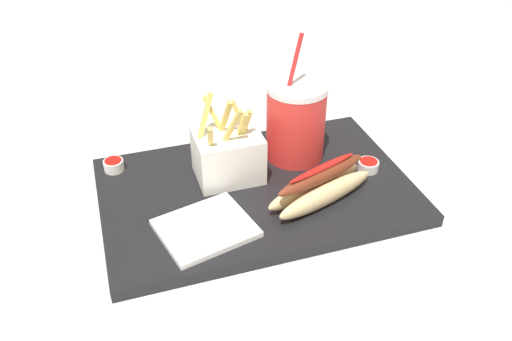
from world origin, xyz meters
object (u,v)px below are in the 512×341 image
at_px(fries_basket, 228,154).
at_px(napkin_stack, 206,228).
at_px(soda_cup, 296,121).
at_px(ketchup_cup_1, 114,165).
at_px(hot_dog_1, 321,186).
at_px(ketchup_cup_2, 368,165).

bearing_deg(fries_basket, napkin_stack, 60.79).
height_order(soda_cup, fries_basket, soda_cup).
xyz_separation_m(soda_cup, ketchup_cup_1, (0.30, -0.05, -0.06)).
xyz_separation_m(hot_dog_1, ketchup_cup_1, (0.29, -0.18, -0.01)).
xyz_separation_m(ketchup_cup_2, napkin_stack, (0.29, 0.06, -0.01)).
bearing_deg(ketchup_cup_1, ketchup_cup_2, 162.18).
height_order(fries_basket, hot_dog_1, fries_basket).
xyz_separation_m(soda_cup, hot_dog_1, (0.01, 0.13, -0.04)).
distance_m(hot_dog_1, ketchup_cup_2, 0.12).
xyz_separation_m(ketchup_cup_1, ketchup_cup_2, (-0.40, 0.13, -0.00)).
xyz_separation_m(fries_basket, hot_dog_1, (-0.12, 0.10, -0.02)).
relative_size(hot_dog_1, napkin_stack, 1.47).
distance_m(ketchup_cup_1, ketchup_cup_2, 0.42).
distance_m(ketchup_cup_1, napkin_stack, 0.22).
bearing_deg(soda_cup, ketchup_cup_1, -9.26).
distance_m(soda_cup, ketchup_cup_1, 0.31).
bearing_deg(soda_cup, napkin_stack, 37.13).
height_order(soda_cup, ketchup_cup_1, soda_cup).
relative_size(ketchup_cup_1, napkin_stack, 0.26).
distance_m(soda_cup, fries_basket, 0.13).
bearing_deg(napkin_stack, ketchup_cup_1, -60.59).
height_order(hot_dog_1, ketchup_cup_2, hot_dog_1).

